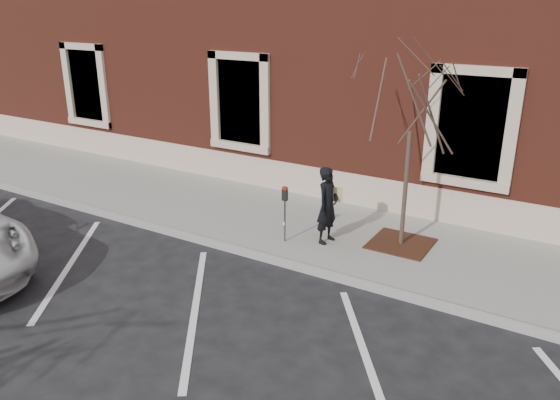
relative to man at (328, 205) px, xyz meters
The scene contains 9 objects.
ground 1.71m from the man, 125.34° to the right, with size 120.00×120.00×0.00m, color #28282B.
sidewalk_near 1.35m from the man, 143.85° to the left, with size 40.00×3.50×0.15m, color gray.
curb_near 1.71m from the man, 124.20° to the right, with size 40.00×0.12×0.15m, color #9E9E99.
parking_stripes 3.58m from the man, 103.70° to the right, with size 28.00×4.40×0.01m, color silver, non-canonical shape.
building_civic 7.30m from the man, 97.07° to the left, with size 40.00×8.62×8.00m.
man is the anchor object (origin of this frame).
parking_meter 0.89m from the man, 149.64° to the right, with size 0.11×0.08×1.21m.
tree_grate 1.74m from the man, 25.87° to the left, with size 1.22×1.22×0.03m, color #471F16.
sapling 2.73m from the man, 25.87° to the left, with size 2.62×2.62×4.37m.
Camera 1 is at (5.44, -8.37, 4.95)m, focal length 35.00 mm.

